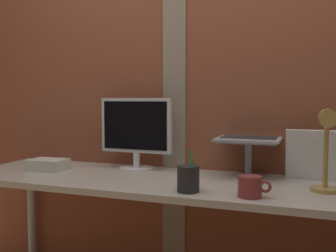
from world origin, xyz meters
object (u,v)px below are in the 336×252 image
object	(u,v)px
coffee_mug	(250,187)
whiteboard_panel	(323,156)
pen_cup	(188,179)
desk_lamp	(327,142)
laptop	(251,128)
monitor	(136,129)

from	to	relation	value
coffee_mug	whiteboard_panel	bearing A→B (deg)	56.24
whiteboard_panel	pen_cup	size ratio (longest dim) A/B	1.91
whiteboard_panel	desk_lamp	world-z (taller)	desk_lamp
laptop	desk_lamp	distance (m)	0.46
monitor	whiteboard_panel	world-z (taller)	monitor
monitor	desk_lamp	size ratio (longest dim) A/B	1.16
pen_cup	coffee_mug	distance (m)	0.26
laptop	pen_cup	xyz separation A→B (m)	(-0.19, -0.45, -0.18)
monitor	pen_cup	xyz separation A→B (m)	(0.42, -0.39, -0.17)
laptop	whiteboard_panel	world-z (taller)	laptop
whiteboard_panel	pen_cup	distance (m)	0.68
whiteboard_panel	pen_cup	world-z (taller)	whiteboard_panel
laptop	pen_cup	bearing A→B (deg)	-112.71
laptop	coffee_mug	bearing A→B (deg)	-81.69
monitor	pen_cup	distance (m)	0.59
desk_lamp	coffee_mug	size ratio (longest dim) A/B	2.66
whiteboard_panel	coffee_mug	xyz separation A→B (m)	(-0.28, -0.41, -0.08)
monitor	coffee_mug	world-z (taller)	monitor
whiteboard_panel	laptop	bearing A→B (deg)	173.48
monitor	coffee_mug	distance (m)	0.80
desk_lamp	pen_cup	xyz separation A→B (m)	(-0.54, -0.15, -0.16)
laptop	coffee_mug	world-z (taller)	laptop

